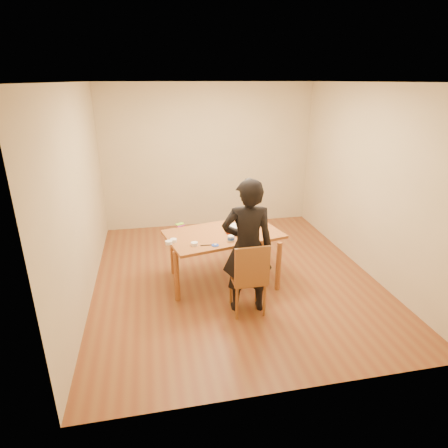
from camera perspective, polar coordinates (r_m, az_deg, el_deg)
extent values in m
cube|color=brown|center=(5.61, 1.52, -7.92)|extent=(4.00, 4.50, 0.00)
cube|color=silver|center=(4.91, 1.85, 20.82)|extent=(4.00, 4.50, 0.00)
cube|color=tan|center=(7.25, -2.37, 10.17)|extent=(4.00, 0.00, 2.70)
cube|color=tan|center=(5.05, -21.07, 3.90)|extent=(0.00, 4.50, 2.70)
cube|color=tan|center=(5.87, 21.19, 6.14)|extent=(0.00, 4.50, 2.70)
cube|color=brown|center=(5.17, -0.11, -1.56)|extent=(1.70, 1.23, 0.04)
cube|color=brown|center=(4.65, 3.61, -8.23)|extent=(0.41, 0.41, 0.04)
cylinder|color=red|center=(5.19, 1.83, -1.15)|extent=(0.29, 0.29, 0.02)
cylinder|color=white|center=(5.17, 1.83, -0.68)|extent=(0.22, 0.22, 0.07)
ellipsoid|color=white|center=(5.15, 1.84, -0.19)|extent=(0.21, 0.21, 0.03)
cylinder|color=white|center=(4.90, 1.06, -2.19)|extent=(0.08, 0.08, 0.07)
cylinder|color=#1B3EB5|center=(4.78, -1.33, -3.25)|extent=(0.10, 0.10, 0.01)
ellipsoid|color=white|center=(4.77, -1.33, -3.11)|extent=(0.04, 0.04, 0.02)
cylinder|color=white|center=(4.79, -4.54, -3.04)|extent=(0.09, 0.09, 0.04)
cylinder|color=white|center=(4.92, -7.71, -2.49)|extent=(0.09, 0.09, 0.04)
cylinder|color=white|center=(4.87, -8.42, -2.80)|extent=(0.09, 0.09, 0.04)
cube|color=#E135B2|center=(5.44, -6.70, -0.21)|extent=(0.13, 0.11, 0.02)
cube|color=green|center=(5.44, -6.76, -0.02)|extent=(0.13, 0.10, 0.02)
cube|color=black|center=(4.78, -2.72, -3.24)|extent=(0.15, 0.02, 0.01)
imported|color=black|center=(4.50, 3.58, -3.50)|extent=(0.66, 0.48, 1.70)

